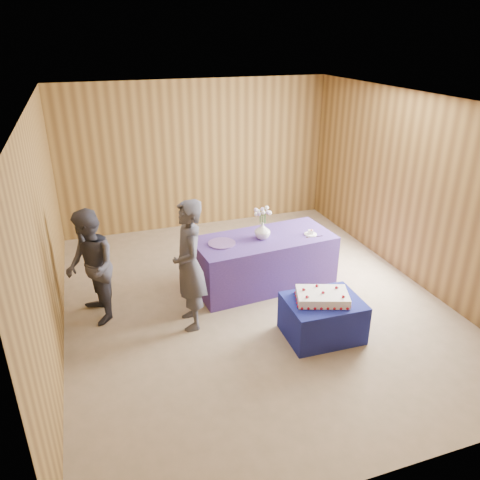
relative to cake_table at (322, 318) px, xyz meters
name	(u,v)px	position (x,y,z in m)	size (l,w,h in m)	color
ground	(252,300)	(-0.53, 1.04, -0.25)	(6.00, 6.00, 0.00)	gray
room_shell	(254,176)	(-0.53, 1.04, 1.55)	(5.04, 6.04, 2.72)	brown
cake_table	(322,318)	(0.00, 0.00, 0.00)	(0.90, 0.70, 0.50)	navy
serving_table	(264,261)	(-0.21, 1.44, 0.12)	(2.00, 0.90, 0.75)	#4F328B
sheet_cake	(322,297)	(-0.02, 0.00, 0.31)	(0.73, 0.61, 0.15)	white
vase	(262,231)	(-0.25, 1.42, 0.62)	(0.22, 0.22, 0.23)	silver
flower_spray	(263,212)	(-0.25, 1.42, 0.90)	(0.26, 0.25, 0.20)	#2B6C2F
platter	(222,243)	(-0.85, 1.42, 0.51)	(0.38, 0.38, 0.02)	#64468C
plate	(310,234)	(0.47, 1.32, 0.51)	(0.18, 0.18, 0.01)	white
cake_slice	(311,232)	(0.47, 1.32, 0.54)	(0.08, 0.08, 0.08)	white
knife	(314,237)	(0.48, 1.23, 0.50)	(0.26, 0.02, 0.00)	#BABABF
guest_left	(189,266)	(-1.46, 0.76, 0.59)	(0.61, 0.40, 1.68)	#3A3B45
guest_right	(91,268)	(-2.60, 1.27, 0.50)	(0.73, 0.57, 1.50)	#373742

